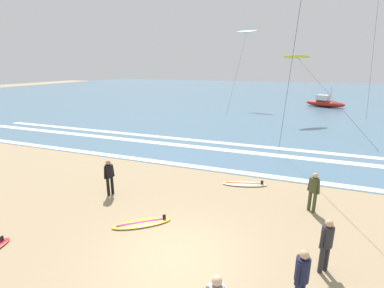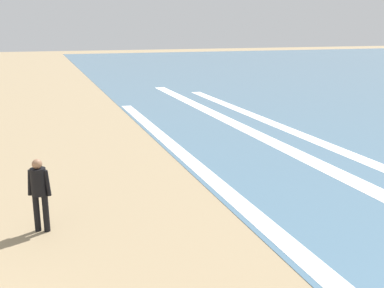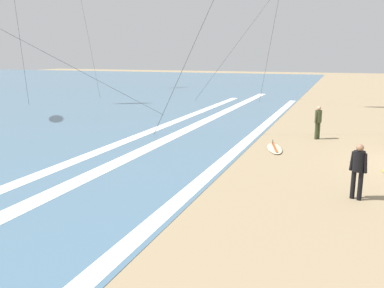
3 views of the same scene
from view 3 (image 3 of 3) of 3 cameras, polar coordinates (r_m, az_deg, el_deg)
name	(u,v)px [view 3 (image 3 of 3)]	position (r m, az deg, el deg)	size (l,w,h in m)	color
wave_foam_shoreline	(238,149)	(17.48, 6.48, -0.70)	(39.64, 0.51, 0.01)	white
wave_foam_mid_break	(152,146)	(17.98, -5.73, -0.32)	(51.92, 0.69, 0.01)	white
wave_foam_outer_break	(108,148)	(17.99, -11.76, -0.51)	(43.87, 0.61, 0.01)	white
surfer_right_near	(358,167)	(12.12, 22.49, -2.97)	(0.32, 0.50, 1.60)	black
surfer_foreground_main	(318,119)	(20.24, 17.43, 3.33)	(0.48, 0.34, 1.60)	#384223
surfboard_left_pile	(275,148)	(17.72, 11.62, -0.60)	(2.18, 1.13, 0.25)	beige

